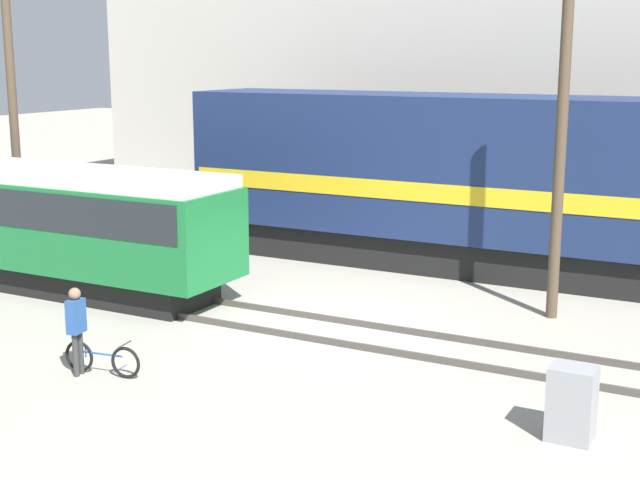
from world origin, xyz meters
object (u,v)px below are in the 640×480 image
(bicycle, at_px, (102,359))
(utility_pole_center, at_px, (560,161))
(freight_locomotive, at_px, (490,181))
(person, at_px, (76,322))
(utility_pole_left, at_px, (14,126))
(signal_box, at_px, (572,403))
(streetcar, at_px, (40,218))

(bicycle, distance_m, utility_pole_center, 10.68)
(freight_locomotive, relative_size, person, 10.13)
(bicycle, xyz_separation_m, utility_pole_left, (-10.23, 7.78, 3.45))
(utility_pole_left, height_order, utility_pole_center, utility_pole_left)
(utility_pole_center, relative_size, signal_box, 6.00)
(streetcar, relative_size, person, 6.54)
(bicycle, bearing_deg, signal_box, 8.54)
(utility_pole_center, xyz_separation_m, signal_box, (1.90, -6.51, -3.00))
(freight_locomotive, relative_size, signal_box, 14.35)
(freight_locomotive, relative_size, utility_pole_left, 2.29)
(utility_pole_left, bearing_deg, utility_pole_center, 0.00)
(freight_locomotive, xyz_separation_m, bicycle, (-3.88, -11.24, -2.23))
(person, bearing_deg, utility_pole_left, 140.90)
(utility_pole_left, bearing_deg, bicycle, -37.26)
(streetcar, height_order, signal_box, streetcar)
(utility_pole_center, bearing_deg, freight_locomotive, 127.57)
(streetcar, relative_size, signal_box, 9.27)
(streetcar, height_order, bicycle, streetcar)
(utility_pole_left, distance_m, utility_pole_center, 16.76)
(freight_locomotive, xyz_separation_m, signal_box, (4.56, -9.97, -1.95))
(utility_pole_left, xyz_separation_m, utility_pole_center, (16.76, 0.00, -0.17))
(signal_box, bearing_deg, utility_pole_center, 106.25)
(streetcar, relative_size, utility_pole_left, 1.48)
(bicycle, xyz_separation_m, person, (-0.40, -0.21, 0.72))
(bicycle, relative_size, signal_box, 1.36)
(bicycle, relative_size, utility_pole_left, 0.22)
(freight_locomotive, distance_m, utility_pole_center, 4.49)
(streetcar, relative_size, bicycle, 6.84)
(freight_locomotive, relative_size, bicycle, 10.59)
(utility_pole_left, xyz_separation_m, signal_box, (18.66, -6.51, -3.17))
(freight_locomotive, distance_m, utility_pole_left, 14.57)
(streetcar, distance_m, utility_pole_center, 12.97)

